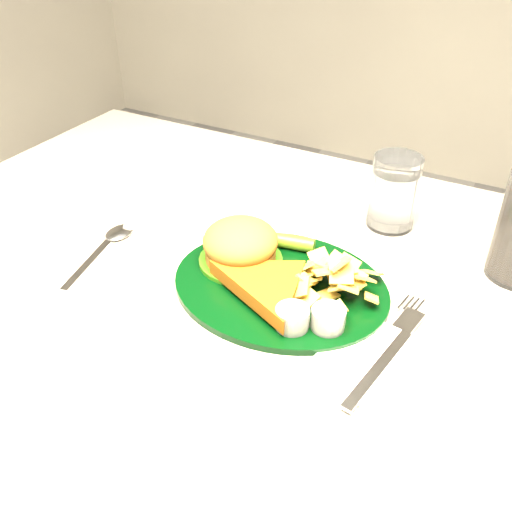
{
  "coord_description": "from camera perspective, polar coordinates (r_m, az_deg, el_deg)",
  "views": [
    {
      "loc": [
        0.23,
        -0.49,
        1.18
      ],
      "look_at": [
        -0.03,
        -0.0,
        0.8
      ],
      "focal_mm": 40.0,
      "sensor_mm": 36.0,
      "label": 1
    }
  ],
  "objects": [
    {
      "name": "ramekin",
      "position": [
        0.85,
        -11.99,
        4.38
      ],
      "size": [
        0.05,
        0.05,
        0.03
      ],
      "primitive_type": "cylinder",
      "rotation": [
        0.0,
        0.0,
        -0.23
      ],
      "color": "white",
      "rests_on": "table"
    },
    {
      "name": "wrapped_straw",
      "position": [
        0.78,
        -1.14,
        1.56
      ],
      "size": [
        0.21,
        0.11,
        0.01
      ],
      "primitive_type": null,
      "rotation": [
        0.0,
        0.0,
        0.21
      ],
      "color": "white",
      "rests_on": "table"
    },
    {
      "name": "water_glass",
      "position": [
        0.82,
        13.63,
        6.22
      ],
      "size": [
        0.09,
        0.09,
        0.11
      ],
      "primitive_type": "cylinder",
      "rotation": [
        0.0,
        0.0,
        0.41
      ],
      "color": "white",
      "rests_on": "table"
    },
    {
      "name": "fork_napkin",
      "position": [
        0.61,
        12.45,
        -10.34
      ],
      "size": [
        0.16,
        0.19,
        0.01
      ],
      "primitive_type": null,
      "rotation": [
        0.0,
        0.0,
        -0.15
      ],
      "color": "white",
      "rests_on": "table"
    },
    {
      "name": "dinner_plate",
      "position": [
        0.68,
        2.47,
        -1.27
      ],
      "size": [
        0.27,
        0.23,
        0.06
      ],
      "primitive_type": null,
      "rotation": [
        0.0,
        0.0,
        0.01
      ],
      "color": "black",
      "rests_on": "table"
    },
    {
      "name": "spoon",
      "position": [
        0.77,
        -16.53,
        -0.64
      ],
      "size": [
        0.08,
        0.16,
        0.01
      ],
      "primitive_type": null,
      "rotation": [
        0.0,
        0.0,
        0.22
      ],
      "color": "silver",
      "rests_on": "table"
    },
    {
      "name": "table",
      "position": [
        0.97,
        2.04,
        -21.63
      ],
      "size": [
        1.2,
        0.8,
        0.75
      ],
      "primitive_type": null,
      "color": "gray",
      "rests_on": "ground"
    }
  ]
}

